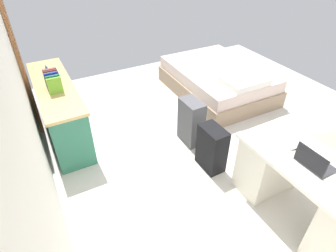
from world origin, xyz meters
The scene contains 13 objects.
ground_plane centered at (0.00, 0.00, 0.00)m, with size 5.92×5.92×0.00m, color beige.
wall_back centered at (0.00, 2.06, 1.36)m, with size 4.92×0.10×2.71m, color white.
door_wooden centered at (1.91, 1.98, 1.02)m, with size 0.88×0.05×2.04m, color brown.
desk centered at (-1.33, -0.14, 0.38)m, with size 1.44×0.66×0.73m.
credenza centered at (1.31, 1.68, 0.39)m, with size 1.80×0.48×0.78m.
bed centered at (1.22, -0.99, 0.24)m, with size 1.92×1.43×0.58m.
suitcase_black centered at (-0.28, 0.22, 0.29)m, with size 0.36×0.22×0.58m, color black.
suitcase_spare_grey centered at (0.27, 0.17, 0.32)m, with size 0.36×0.22×0.64m, color #4C4C51.
laptop centered at (-1.31, -0.10, 0.78)m, with size 0.31×0.22×0.21m.
computer_mouse centered at (-1.05, -0.14, 0.74)m, with size 0.06×0.10×0.03m, color white.
cell_phone_by_mouse centered at (-1.08, -0.22, 0.73)m, with size 0.07×0.14×0.01m, color black.
book_row centered at (1.18, 1.68, 0.89)m, with size 0.31×0.17×0.23m.
figurine_small centered at (1.76, 1.68, 0.84)m, with size 0.08×0.08×0.11m, color #4C7FBF.
Camera 1 is at (-2.31, 1.91, 2.51)m, focal length 29.96 mm.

